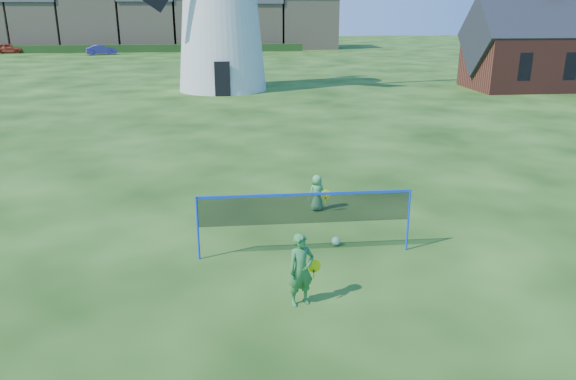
{
  "coord_description": "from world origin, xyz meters",
  "views": [
    {
      "loc": [
        -1.08,
        -11.76,
        5.59
      ],
      "look_at": [
        0.2,
        0.5,
        1.5
      ],
      "focal_mm": 34.09,
      "sensor_mm": 36.0,
      "label": 1
    }
  ],
  "objects_px": {
    "badminton_net": "(305,210)",
    "player_girl": "(301,270)",
    "chapel": "(550,49)",
    "play_ball": "(336,241)",
    "car_right": "(101,50)",
    "car_left": "(9,48)",
    "player_boy": "(317,193)"
  },
  "relations": [
    {
      "from": "player_girl",
      "to": "player_boy",
      "type": "relative_size",
      "value": 1.41
    },
    {
      "from": "player_boy",
      "to": "car_left",
      "type": "bearing_deg",
      "value": -84.51
    },
    {
      "from": "car_right",
      "to": "player_girl",
      "type": "bearing_deg",
      "value": 178.72
    },
    {
      "from": "player_boy",
      "to": "car_right",
      "type": "height_order",
      "value": "car_right"
    },
    {
      "from": "play_ball",
      "to": "badminton_net",
      "type": "bearing_deg",
      "value": -152.49
    },
    {
      "from": "player_boy",
      "to": "play_ball",
      "type": "relative_size",
      "value": 4.82
    },
    {
      "from": "car_right",
      "to": "play_ball",
      "type": "bearing_deg",
      "value": -179.6
    },
    {
      "from": "badminton_net",
      "to": "play_ball",
      "type": "relative_size",
      "value": 22.95
    },
    {
      "from": "chapel",
      "to": "badminton_net",
      "type": "bearing_deg",
      "value": -128.84
    },
    {
      "from": "chapel",
      "to": "car_right",
      "type": "distance_m",
      "value": 52.96
    },
    {
      "from": "chapel",
      "to": "badminton_net",
      "type": "distance_m",
      "value": 34.28
    },
    {
      "from": "play_ball",
      "to": "player_girl",
      "type": "bearing_deg",
      "value": -114.2
    },
    {
      "from": "chapel",
      "to": "play_ball",
      "type": "height_order",
      "value": "chapel"
    },
    {
      "from": "player_girl",
      "to": "badminton_net",
      "type": "bearing_deg",
      "value": 60.37
    },
    {
      "from": "chapel",
      "to": "car_left",
      "type": "height_order",
      "value": "chapel"
    },
    {
      "from": "chapel",
      "to": "play_ball",
      "type": "relative_size",
      "value": 53.52
    },
    {
      "from": "badminton_net",
      "to": "player_girl",
      "type": "bearing_deg",
      "value": -99.57
    },
    {
      "from": "badminton_net",
      "to": "chapel",
      "type": "bearing_deg",
      "value": 51.16
    },
    {
      "from": "badminton_net",
      "to": "car_left",
      "type": "xyz_separation_m",
      "value": [
        -30.62,
        65.86,
        -0.51
      ]
    },
    {
      "from": "player_boy",
      "to": "player_girl",
      "type": "bearing_deg",
      "value": 56.77
    },
    {
      "from": "chapel",
      "to": "badminton_net",
      "type": "xyz_separation_m",
      "value": [
        -21.48,
        -26.67,
        -1.66
      ]
    },
    {
      "from": "player_girl",
      "to": "car_right",
      "type": "relative_size",
      "value": 0.4
    },
    {
      "from": "car_left",
      "to": "car_right",
      "type": "xyz_separation_m",
      "value": [
        12.7,
        -3.86,
        -0.02
      ]
    },
    {
      "from": "chapel",
      "to": "car_left",
      "type": "distance_m",
      "value": 65.23
    },
    {
      "from": "badminton_net",
      "to": "player_boy",
      "type": "xyz_separation_m",
      "value": [
        0.75,
        2.97,
        -0.61
      ]
    },
    {
      "from": "play_ball",
      "to": "car_right",
      "type": "height_order",
      "value": "car_right"
    },
    {
      "from": "player_girl",
      "to": "car_right",
      "type": "xyz_separation_m",
      "value": [
        -17.53,
        64.28,
        -0.13
      ]
    },
    {
      "from": "chapel",
      "to": "player_girl",
      "type": "bearing_deg",
      "value": -127.06
    },
    {
      "from": "badminton_net",
      "to": "player_boy",
      "type": "bearing_deg",
      "value": 75.8
    },
    {
      "from": "badminton_net",
      "to": "player_boy",
      "type": "relative_size",
      "value": 4.76
    },
    {
      "from": "player_girl",
      "to": "player_boy",
      "type": "distance_m",
      "value": 5.38
    },
    {
      "from": "car_left",
      "to": "car_right",
      "type": "height_order",
      "value": "car_left"
    }
  ]
}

